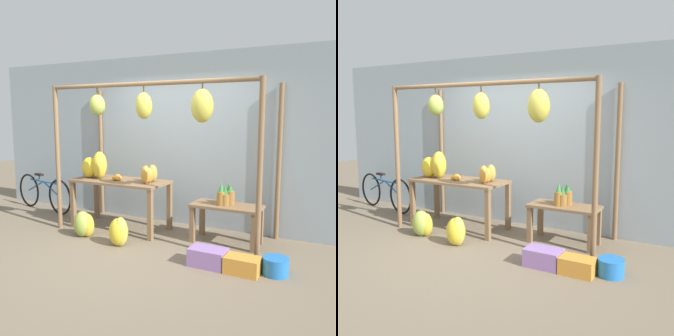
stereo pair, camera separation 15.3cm
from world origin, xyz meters
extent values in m
plane|color=#756651|center=(0.00, 0.00, 0.00)|extent=(20.00, 20.00, 0.00)
cube|color=#99A8B2|center=(0.00, 1.53, 1.40)|extent=(8.00, 0.08, 2.80)
cylinder|color=brown|center=(-1.61, 0.34, 1.13)|extent=(0.07, 0.07, 2.27)
cylinder|color=brown|center=(1.61, 0.34, 1.13)|extent=(0.07, 0.07, 2.27)
cylinder|color=brown|center=(-1.61, 1.44, 1.13)|extent=(0.07, 0.07, 2.27)
cylinder|color=brown|center=(1.61, 1.44, 1.13)|extent=(0.07, 0.07, 2.27)
cylinder|color=brown|center=(0.00, 0.34, 2.24)|extent=(3.21, 0.06, 0.06)
cylinder|color=brown|center=(-0.79, 0.34, 2.16)|extent=(0.02, 0.02, 0.09)
ellipsoid|color=#9EB247|center=(-0.79, 0.34, 1.96)|extent=(0.24, 0.22, 0.30)
cylinder|color=brown|center=(0.00, 0.34, 2.17)|extent=(0.02, 0.02, 0.08)
ellipsoid|color=gold|center=(0.00, 0.34, 1.95)|extent=(0.24, 0.21, 0.36)
cylinder|color=brown|center=(0.86, 0.34, 2.18)|extent=(0.02, 0.02, 0.06)
ellipsoid|color=gold|center=(0.86, 0.34, 1.94)|extent=(0.29, 0.26, 0.42)
cube|color=brown|center=(-0.73, 0.79, 0.77)|extent=(1.55, 0.71, 0.04)
cube|color=brown|center=(-1.46, 0.49, 0.38)|extent=(0.07, 0.07, 0.75)
cube|color=brown|center=(0.00, 0.49, 0.38)|extent=(0.07, 0.07, 0.75)
cube|color=brown|center=(-1.46, 1.09, 0.38)|extent=(0.07, 0.07, 0.75)
cube|color=brown|center=(0.00, 1.09, 0.38)|extent=(0.07, 0.07, 0.75)
cube|color=brown|center=(1.01, 0.91, 0.54)|extent=(0.99, 0.47, 0.04)
cube|color=brown|center=(0.57, 0.72, 0.26)|extent=(0.07, 0.07, 0.52)
cube|color=brown|center=(1.46, 0.72, 0.26)|extent=(0.07, 0.07, 0.52)
cube|color=brown|center=(0.57, 1.09, 0.26)|extent=(0.07, 0.07, 0.52)
cube|color=brown|center=(1.46, 1.09, 0.26)|extent=(0.07, 0.07, 0.52)
ellipsoid|color=gold|center=(-1.12, 0.77, 1.01)|extent=(0.33, 0.34, 0.44)
ellipsoid|color=yellow|center=(-1.31, 0.74, 0.96)|extent=(0.28, 0.26, 0.34)
sphere|color=orange|center=(-0.72, 0.71, 0.83)|extent=(0.07, 0.07, 0.07)
sphere|color=orange|center=(-0.79, 0.80, 0.83)|extent=(0.08, 0.08, 0.08)
sphere|color=orange|center=(-0.76, 0.77, 0.84)|extent=(0.10, 0.10, 0.10)
sphere|color=orange|center=(-0.75, 0.77, 0.84)|extent=(0.09, 0.09, 0.09)
sphere|color=orange|center=(-0.73, 0.77, 0.83)|extent=(0.08, 0.08, 0.08)
sphere|color=orange|center=(-0.78, 0.71, 0.84)|extent=(0.08, 0.08, 0.08)
sphere|color=orange|center=(-0.70, 0.70, 0.84)|extent=(0.08, 0.08, 0.08)
cylinder|color=olive|center=(1.05, 0.92, 0.66)|extent=(0.13, 0.13, 0.20)
cone|color=#337538|center=(1.05, 0.92, 0.80)|extent=(0.09, 0.09, 0.08)
cylinder|color=olive|center=(1.00, 0.86, 0.64)|extent=(0.13, 0.13, 0.16)
cone|color=#337538|center=(1.00, 0.86, 0.79)|extent=(0.09, 0.09, 0.12)
cylinder|color=#A3702D|center=(0.95, 0.84, 0.66)|extent=(0.12, 0.12, 0.20)
cone|color=#428442|center=(0.95, 0.84, 0.82)|extent=(0.08, 0.08, 0.13)
cylinder|color=#B27F38|center=(1.02, 0.99, 0.66)|extent=(0.13, 0.13, 0.19)
cone|color=#428442|center=(1.02, 0.99, 0.81)|extent=(0.09, 0.09, 0.12)
cylinder|color=#B27F38|center=(1.05, 0.93, 0.66)|extent=(0.13, 0.13, 0.19)
cone|color=#337538|center=(1.05, 0.93, 0.80)|extent=(0.09, 0.09, 0.10)
ellipsoid|color=gold|center=(-0.92, 0.20, 0.18)|extent=(0.25, 0.23, 0.35)
ellipsoid|color=#9EB247|center=(-0.98, 0.20, 0.17)|extent=(0.33, 0.35, 0.35)
ellipsoid|color=#9EB247|center=(-1.00, 0.17, 0.20)|extent=(0.33, 0.31, 0.39)
ellipsoid|color=gold|center=(-0.25, 0.09, 0.21)|extent=(0.27, 0.26, 0.42)
ellipsoid|color=yellow|center=(-0.29, 0.10, 0.20)|extent=(0.33, 0.31, 0.40)
cube|color=#9970B7|center=(1.09, 0.02, 0.11)|extent=(0.45, 0.29, 0.22)
cylinder|color=blue|center=(1.87, 0.15, 0.10)|extent=(0.30, 0.30, 0.20)
torus|color=black|center=(-3.20, 1.14, 0.33)|extent=(0.66, 0.16, 0.66)
torus|color=black|center=(-2.20, 0.95, 0.33)|extent=(0.66, 0.16, 0.66)
cylinder|color=#235B9E|center=(-2.70, 1.05, 0.57)|extent=(0.85, 0.19, 0.03)
cylinder|color=#235B9E|center=(-2.95, 1.09, 0.45)|extent=(0.51, 0.12, 0.26)
cylinder|color=#235B9E|center=(-2.45, 1.00, 0.45)|extent=(0.51, 0.12, 0.26)
cylinder|color=#235B9E|center=(-2.82, 1.07, 0.62)|extent=(0.02, 0.02, 0.10)
cube|color=black|center=(-2.82, 1.07, 0.69)|extent=(0.21, 0.12, 0.04)
cylinder|color=#235B9E|center=(-2.30, 0.97, 0.62)|extent=(0.02, 0.02, 0.10)
ellipsoid|color=#B2993D|center=(-0.19, 0.88, 0.93)|extent=(0.19, 0.17, 0.27)
ellipsoid|color=gold|center=(-0.21, 0.71, 0.93)|extent=(0.16, 0.18, 0.28)
ellipsoid|color=gold|center=(-0.19, 0.77, 0.91)|extent=(0.19, 0.17, 0.24)
cube|color=orange|center=(1.53, 0.00, 0.10)|extent=(0.40, 0.26, 0.20)
camera|label=1|loc=(2.69, -4.05, 1.83)|focal=40.00mm
camera|label=2|loc=(2.83, -3.98, 1.83)|focal=40.00mm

